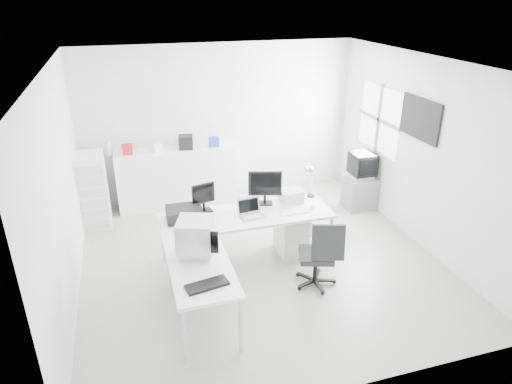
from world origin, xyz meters
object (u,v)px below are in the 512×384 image
object	(u,v)px
crt_tv	(362,166)
inkjet_printer	(184,214)
crt_monitor	(195,237)
sideboard	(177,177)
main_desk	(247,238)
drawer_pedestal	(291,234)
lcd_monitor_small	(203,198)
laser_printer	(291,196)
tv_cabinet	(360,193)
side_desk	(202,293)
laptop	(252,210)
office_chair	(316,252)
filing_cabinet	(94,190)
lcd_monitor_large	(265,188)

from	to	relation	value
crt_tv	inkjet_printer	bearing A→B (deg)	-162.81
crt_monitor	sideboard	distance (m)	3.09
main_desk	drawer_pedestal	bearing A→B (deg)	4.09
lcd_monitor_small	laser_printer	distance (m)	1.31
lcd_monitor_small	tv_cabinet	xyz separation A→B (m)	(2.96, 0.86, -0.67)
main_desk	sideboard	size ratio (longest dim) A/B	1.14
side_desk	main_desk	bearing A→B (deg)	52.31
laptop	inkjet_printer	bearing A→B (deg)	160.37
lcd_monitor_small	crt_monitor	size ratio (longest dim) A/B	0.84
lcd_monitor_small	crt_monitor	xyz separation A→B (m)	(-0.30, -1.10, 0.04)
tv_cabinet	crt_tv	world-z (taller)	crt_tv
office_chair	filing_cabinet	world-z (taller)	filing_cabinet
main_desk	drawer_pedestal	distance (m)	0.71
tv_cabinet	sideboard	xyz separation A→B (m)	(-3.10, 1.09, 0.24)
drawer_pedestal	laser_printer	bearing A→B (deg)	73.61
lcd_monitor_small	laser_printer	size ratio (longest dim) A/B	1.31
inkjet_printer	main_desk	bearing A→B (deg)	-4.60
lcd_monitor_small	crt_tv	bearing A→B (deg)	1.38
side_desk	crt_tv	xyz separation A→B (m)	(3.26, 2.21, 0.43)
laptop	main_desk	bearing A→B (deg)	109.46
laptop	crt_monitor	world-z (taller)	crt_monitor
laptop	laser_printer	bearing A→B (deg)	17.47
crt_monitor	filing_cabinet	xyz separation A→B (m)	(-1.24, 2.62, -0.37)
laser_printer	crt_monitor	distance (m)	1.93
lcd_monitor_large	tv_cabinet	size ratio (longest dim) A/B	0.87
side_desk	inkjet_printer	bearing A→B (deg)	90.00
inkjet_printer	side_desk	bearing A→B (deg)	-87.89
lcd_monitor_large	sideboard	xyz separation A→B (m)	(-1.04, 1.95, -0.48)
lcd_monitor_small	crt_tv	xyz separation A→B (m)	(2.96, 0.86, -0.16)
tv_cabinet	main_desk	bearing A→B (deg)	-155.29
side_desk	filing_cabinet	bearing A→B (deg)	113.40
inkjet_printer	crt_tv	bearing A→B (deg)	19.30
lcd_monitor_small	laptop	world-z (taller)	lcd_monitor_small
filing_cabinet	tv_cabinet	bearing A→B (deg)	-8.39
office_chair	main_desk	bearing A→B (deg)	149.03
drawer_pedestal	lcd_monitor_large	xyz separation A→B (m)	(-0.35, 0.20, 0.70)
main_desk	crt_tv	distance (m)	2.68
laptop	tv_cabinet	distance (m)	2.71
lcd_monitor_small	inkjet_printer	bearing A→B (deg)	-168.23
crt_tv	filing_cabinet	bearing A→B (deg)	171.61
lcd_monitor_large	crt_monitor	xyz separation A→B (m)	(-1.20, -1.10, -0.00)
inkjet_printer	laptop	world-z (taller)	laptop
laser_printer	tv_cabinet	xyz separation A→B (m)	(1.66, 0.89, -0.55)
side_desk	laser_printer	size ratio (longest dim) A/B	4.38
side_desk	filing_cabinet	xyz separation A→B (m)	(-1.24, 2.87, 0.25)
laptop	laser_printer	distance (m)	0.77
laser_printer	sideboard	distance (m)	2.46
inkjet_printer	sideboard	size ratio (longest dim) A/B	0.23
lcd_monitor_large	laptop	size ratio (longest dim) A/B	1.44
main_desk	office_chair	xyz separation A→B (m)	(0.72, -0.82, 0.11)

